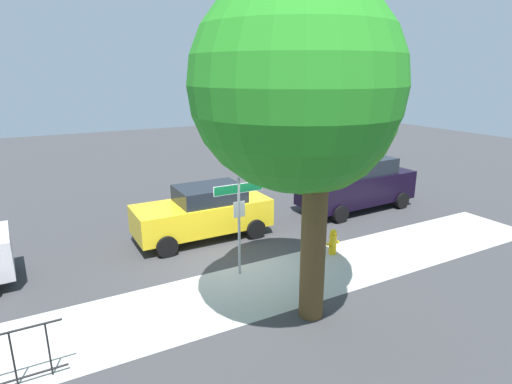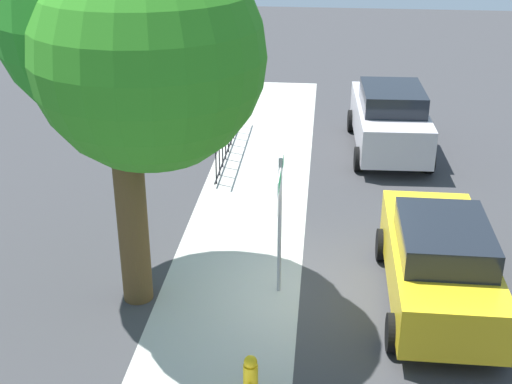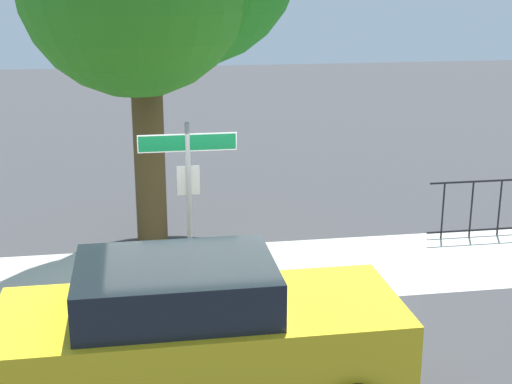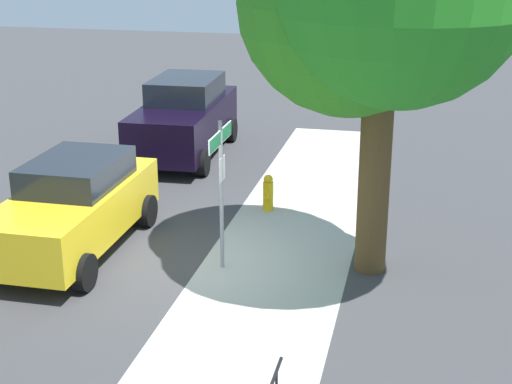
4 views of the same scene
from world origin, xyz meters
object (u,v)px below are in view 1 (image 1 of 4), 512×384
Objects in this scene: car_yellow at (204,212)px; street_sign at (239,207)px; car_black at (357,184)px; fire_hydrant at (333,242)px; shade_tree at (305,97)px.

street_sign is at bearing 87.17° from car_yellow.
car_black is at bearing 179.51° from car_yellow.
fire_hydrant is (-2.98, 0.20, -1.48)m from street_sign.
street_sign reaches higher than car_yellow.
shade_tree is at bearing 38.93° from fire_hydrant.
car_yellow is (6.40, -0.06, -0.13)m from car_black.
car_black is at bearing -157.05° from street_sign.
shade_tree reaches higher than car_black.
fire_hydrant is (3.56, 2.97, -0.62)m from car_black.
street_sign is at bearing -3.80° from fire_hydrant.
car_yellow is at bearing -92.89° from street_sign.
car_yellow is 4.18m from fire_hydrant.
shade_tree is 6.49m from car_yellow.
car_yellow is at bearing -46.84° from fire_hydrant.
shade_tree is 1.46× the size of car_black.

